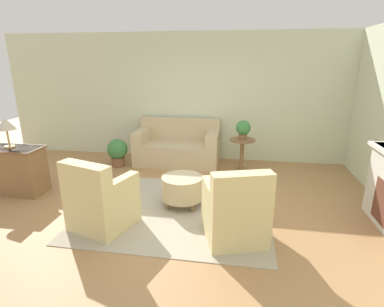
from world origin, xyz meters
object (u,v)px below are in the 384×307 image
Objects in this scene: dresser at (14,169)px; armchair_left at (100,202)px; ottoman_table at (182,188)px; table_lamp at (6,125)px; side_table at (242,149)px; armchair_right at (236,212)px; potted_plant_floor at (117,151)px; potted_plant_on_side_table at (243,129)px; couch at (178,147)px.

armchair_left is at bearing -23.31° from dresser.
ottoman_table is 0.63× the size of dresser.
dresser is 0.77m from table_lamp.
armchair_left is 1.46× the size of side_table.
side_table is (0.06, 2.59, 0.07)m from armchair_right.
table_lamp is (-3.77, 0.85, 0.80)m from armchair_right.
armchair_right is at bearing -43.24° from potted_plant_floor.
ottoman_table is (-0.84, 0.83, -0.08)m from armchair_right.
side_table is 1.12× the size of potted_plant_floor.
potted_plant_floor is (-2.64, -0.16, -0.12)m from side_table.
potted_plant_on_side_table is 4.22m from table_lamp.
armchair_right is 1.52× the size of ottoman_table.
couch reaches higher than ottoman_table.
armchair_right is 3.54m from potted_plant_floor.
ottoman_table is 1.99m from side_table.
armchair_left is 3.23m from potted_plant_on_side_table.
couch is 3.26m from table_lamp.
side_table is (1.86, 2.59, 0.07)m from armchair_left.
potted_plant_on_side_table reaches higher than ottoman_table.
potted_plant_floor is (-0.78, 2.43, -0.05)m from armchair_left.
couch is 2.90m from armchair_left.
table_lamp reaches higher than potted_plant_floor.
potted_plant_floor is at bearing 52.87° from dresser.
side_table is at bearing 24.41° from dresser.
side_table is 1.75× the size of potted_plant_on_side_table.
dresser is at bearing -155.59° from side_table.
armchair_right reaches higher than couch.
couch is 1.43m from side_table.
side_table is (1.40, -0.27, 0.10)m from couch.
armchair_right is (1.80, 0.00, 0.00)m from armchair_left.
ottoman_table is at bearing -117.08° from side_table.
armchair_right is 2.64m from potted_plant_on_side_table.
ottoman_table is (0.96, 0.83, -0.08)m from armchair_left.
armchair_left is 1.64× the size of potted_plant_floor.
side_table is at bearing 180.00° from potted_plant_on_side_table.
dresser reaches higher than side_table.
couch is at bearing 169.15° from potted_plant_on_side_table.
couch is 1.85× the size of armchair_left.
armchair_right is at bearing -91.33° from potted_plant_on_side_table.
armchair_right reaches higher than side_table.
armchair_right is at bearing -44.50° from ottoman_table.
side_table is 0.66× the size of dresser.
dresser is at bearing 167.31° from armchair_right.
potted_plant_on_side_table is (0.90, 1.76, 0.58)m from ottoman_table.
dresser reaches higher than ottoman_table.
potted_plant_on_side_table reaches higher than side_table.
potted_plant_floor is 2.16m from table_lamp.
dresser is 1.98m from potted_plant_floor.
armchair_right is 2.54× the size of potted_plant_on_side_table.
armchair_right is at bearing -12.69° from dresser.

